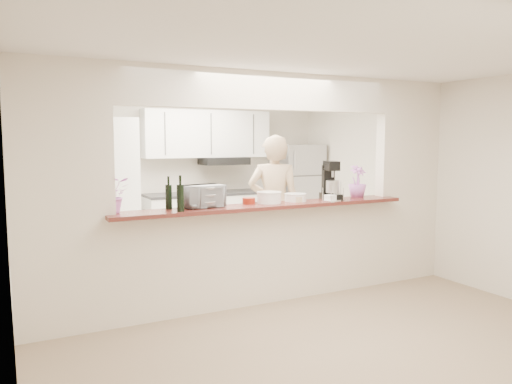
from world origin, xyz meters
TOP-DOWN VIEW (x-y plane):
  - floor at (0.00, 0.00)m, footprint 6.00×6.00m
  - tile_overlay at (0.00, 1.55)m, footprint 5.00×2.90m
  - partition at (0.00, 0.00)m, footprint 5.00×0.15m
  - bar_counter at (0.00, -0.00)m, footprint 3.40×0.38m
  - kitchen_cabinets at (-0.19, 2.72)m, footprint 3.15×0.62m
  - refrigerator at (2.05, 2.65)m, footprint 0.75×0.70m
  - flower_left at (-1.60, 0.05)m, footprint 0.31×0.27m
  - wine_bottle_a at (-1.05, 0.07)m, footprint 0.07×0.07m
  - wine_bottle_b at (-1.00, -0.15)m, footprint 0.07×0.07m
  - toaster_oven at (-0.70, 0.05)m, footprint 0.45×0.33m
  - serving_bowls at (-0.70, 0.05)m, footprint 0.35×0.35m
  - plate_stack_a at (0.07, 0.03)m, footprint 0.27×0.27m
  - plate_stack_b at (0.41, 0.03)m, footprint 0.25×0.25m
  - red_bowl at (-0.15, 0.08)m, footprint 0.14×0.14m
  - tan_bowl at (0.40, -0.03)m, footprint 0.13×0.13m
  - utensil_caddy at (0.80, -0.15)m, footprint 0.27×0.20m
  - stand_mixer at (0.85, -0.02)m, footprint 0.28×0.35m
  - flower_right at (1.30, 0.05)m, footprint 0.23×0.23m
  - person at (0.57, 0.80)m, footprint 0.80×0.73m

SIDE VIEW (x-z plane):
  - floor at x=0.00m, z-range 0.00..0.00m
  - tile_overlay at x=0.00m, z-range 0.00..0.01m
  - bar_counter at x=0.00m, z-range 0.03..1.12m
  - refrigerator at x=2.05m, z-range 0.00..1.70m
  - person at x=0.57m, z-range 0.00..1.83m
  - kitchen_cabinets at x=-0.19m, z-range -0.15..2.10m
  - tan_bowl at x=0.40m, z-range 1.09..1.15m
  - red_bowl at x=-0.15m, z-range 1.09..1.16m
  - plate_stack_b at x=0.41m, z-range 1.09..1.18m
  - plate_stack_a at x=0.07m, z-range 1.09..1.22m
  - utensil_caddy at x=0.80m, z-range 1.07..1.30m
  - serving_bowls at x=-0.70m, z-range 1.09..1.30m
  - toaster_oven at x=-0.70m, z-range 1.09..1.32m
  - wine_bottle_a at x=-1.05m, z-range 1.05..1.38m
  - wine_bottle_b at x=-1.00m, z-range 1.05..1.40m
  - flower_left at x=-1.60m, z-range 1.09..1.43m
  - flower_right at x=1.30m, z-range 1.09..1.48m
  - stand_mixer at x=0.85m, z-range 1.07..1.52m
  - partition at x=0.00m, z-range 0.23..2.73m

